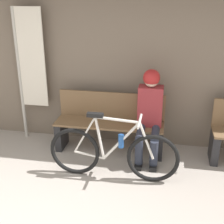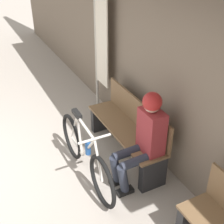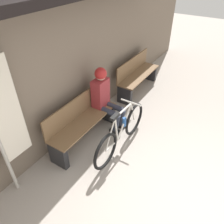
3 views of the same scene
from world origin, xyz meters
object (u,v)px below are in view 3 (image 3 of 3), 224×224
Objects in this scene: park_bench_near at (83,122)px; bicycle at (121,132)px; park_bench_far at (137,76)px; person_seated at (105,95)px; banner_pole at (4,121)px.

bicycle is (0.18, -0.72, -0.05)m from park_bench_near.
park_bench_far is (2.22, -0.00, -0.00)m from park_bench_near.
person_seated reaches higher than bicycle.
person_seated is 1.94m from banner_pole.
park_bench_near is 0.95× the size of bicycle.
park_bench_far is 0.76× the size of banner_pole.
park_bench_far is 3.60m from banner_pole.
person_seated is 0.83× the size of park_bench_far.
bicycle is 0.81× the size of banner_pole.
park_bench_near is at bearing 179.99° from park_bench_far.
bicycle is 1.07× the size of park_bench_far.
bicycle is at bearing -160.49° from park_bench_far.
person_seated is at bearing 57.06° from bicycle.
park_bench_far is at bearing 19.51° from bicycle.
banner_pole reaches higher than park_bench_near.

